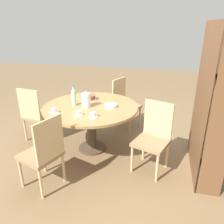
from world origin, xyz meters
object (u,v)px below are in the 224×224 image
at_px(chair_a, 124,103).
at_px(coffee_pot, 86,100).
at_px(cake_main, 89,97).
at_px(cup_b, 93,115).
at_px(cup_a, 54,111).
at_px(chair_c, 44,152).
at_px(bookshelf, 210,106).
at_px(cup_c, 78,114).
at_px(chair_b, 36,113).
at_px(chair_d, 153,136).
at_px(water_bottle, 74,97).

xyz_separation_m(chair_a, coffee_pot, (0.99, -0.39, 0.36)).
distance_m(cake_main, cup_b, 0.72).
distance_m(chair_a, cup_a, 1.55).
height_order(chair_c, cake_main, chair_c).
bearing_deg(cup_a, coffee_pot, 133.40).
xyz_separation_m(bookshelf, coffee_pot, (-0.08, -1.69, -0.07)).
bearing_deg(cup_b, cup_c, -89.42).
xyz_separation_m(coffee_pot, cake_main, (-0.31, -0.07, -0.07)).
bearing_deg(cup_a, cup_c, 87.91).
bearing_deg(chair_c, cup_c, 177.84).
xyz_separation_m(chair_b, coffee_pot, (0.12, 0.95, 0.36)).
xyz_separation_m(chair_b, cup_c, (0.46, 0.97, 0.28)).
xyz_separation_m(coffee_pot, cup_a, (0.33, -0.35, -0.08)).
xyz_separation_m(chair_d, cup_c, (0.12, -1.01, 0.28)).
relative_size(chair_c, cake_main, 3.95).
relative_size(chair_a, cake_main, 3.95).
distance_m(chair_a, water_bottle, 1.21).
distance_m(bookshelf, water_bottle, 1.89).
distance_m(coffee_pot, cake_main, 0.33).
distance_m(chair_c, cup_c, 0.68).
xyz_separation_m(coffee_pot, water_bottle, (-0.02, -0.20, 0.02)).
xyz_separation_m(coffee_pot, cup_c, (0.35, 0.01, -0.08)).
bearing_deg(water_bottle, cup_c, 30.33).
relative_size(cup_b, cup_c, 1.00).
xyz_separation_m(chair_d, water_bottle, (-0.24, -1.22, 0.38)).
distance_m(cup_b, cup_c, 0.21).
bearing_deg(water_bottle, chair_d, 78.97).
distance_m(cup_a, cup_b, 0.58).
relative_size(coffee_pot, cup_c, 1.99).
distance_m(chair_b, water_bottle, 0.85).
distance_m(chair_c, chair_d, 1.42).
relative_size(chair_b, chair_d, 1.00).
bearing_deg(cake_main, chair_d, 63.75).
distance_m(coffee_pot, cup_a, 0.49).
bearing_deg(cup_b, cup_a, -91.11).
height_order(chair_b, cake_main, chair_b).
height_order(chair_a, chair_d, same).
bearing_deg(cake_main, chair_a, 145.75).
xyz_separation_m(chair_d, cup_a, (0.11, -1.37, 0.28)).
bearing_deg(chair_c, water_bottle, -161.73).
bearing_deg(bookshelf, chair_a, 50.18).
xyz_separation_m(bookshelf, cake_main, (-0.40, -1.76, -0.15)).
bearing_deg(cake_main, bookshelf, 77.26).
distance_m(chair_b, cup_c, 1.11).
relative_size(chair_b, bookshelf, 0.49).
relative_size(chair_a, bookshelf, 0.49).
bearing_deg(chair_d, water_bottle, -171.48).
bearing_deg(chair_a, cup_b, -163.32).
bearing_deg(chair_b, chair_c, 133.37).
bearing_deg(coffee_pot, cup_a, -46.60).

